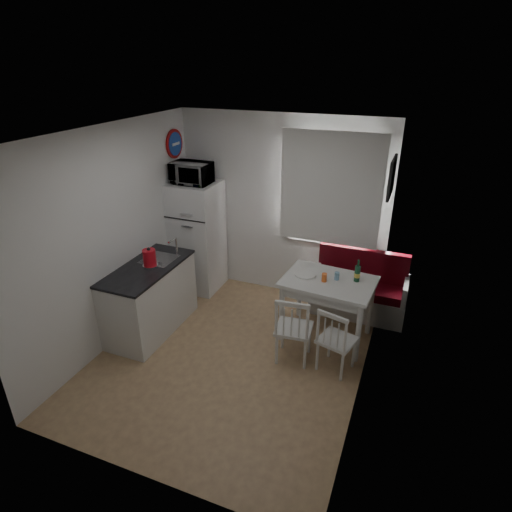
{
  "coord_description": "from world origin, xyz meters",
  "views": [
    {
      "loc": [
        1.79,
        -3.73,
        3.26
      ],
      "look_at": [
        0.11,
        0.5,
        1.12
      ],
      "focal_mm": 30.0,
      "sensor_mm": 36.0,
      "label": 1
    }
  ],
  "objects": [
    {
      "name": "ceiling",
      "position": [
        0.0,
        0.0,
        2.6
      ],
      "size": [
        3.0,
        3.5,
        0.02
      ],
      "primitive_type": "cube",
      "color": "white",
      "rests_on": "wall_back"
    },
    {
      "name": "curtain",
      "position": [
        0.7,
        1.65,
        1.68
      ],
      "size": [
        1.35,
        0.02,
        1.5
      ],
      "primitive_type": "cube",
      "color": "white",
      "rests_on": "wall_back"
    },
    {
      "name": "wall_left",
      "position": [
        -1.5,
        0.0,
        1.3
      ],
      "size": [
        0.02,
        3.5,
        2.6
      ],
      "primitive_type": "cube",
      "color": "white",
      "rests_on": "floor"
    },
    {
      "name": "drinking_glass_orange",
      "position": [
        0.89,
        0.76,
        0.86
      ],
      "size": [
        0.06,
        0.06,
        0.1
      ],
      "primitive_type": "cylinder",
      "color": "orange",
      "rests_on": "dining_table"
    },
    {
      "name": "dining_table",
      "position": [
        0.94,
        0.81,
        0.72
      ],
      "size": [
        1.14,
        0.84,
        0.81
      ],
      "rotation": [
        0.0,
        0.0,
        -0.08
      ],
      "color": "silver",
      "rests_on": "floor"
    },
    {
      "name": "wall_right",
      "position": [
        1.5,
        0.0,
        1.3
      ],
      "size": [
        0.02,
        3.5,
        2.6
      ],
      "primitive_type": "cube",
      "color": "white",
      "rests_on": "floor"
    },
    {
      "name": "kettle",
      "position": [
        -1.15,
        0.17,
        1.03
      ],
      "size": [
        0.19,
        0.19,
        0.25
      ],
      "primitive_type": "cylinder",
      "color": "red",
      "rests_on": "kitchen_counter"
    },
    {
      "name": "microwave",
      "position": [
        -1.18,
        1.35,
        1.79
      ],
      "size": [
        0.53,
        0.36,
        0.3
      ],
      "primitive_type": "imported",
      "color": "white",
      "rests_on": "fridge"
    },
    {
      "name": "window",
      "position": [
        0.7,
        1.72,
        1.62
      ],
      "size": [
        1.22,
        0.06,
        1.47
      ],
      "primitive_type": "cube",
      "color": "silver",
      "rests_on": "wall_back"
    },
    {
      "name": "kitchen_counter",
      "position": [
        -1.2,
        0.16,
        0.46
      ],
      "size": [
        0.62,
        1.32,
        1.16
      ],
      "color": "silver",
      "rests_on": "floor"
    },
    {
      "name": "wall_sign",
      "position": [
        -1.47,
        1.45,
        2.15
      ],
      "size": [
        0.03,
        0.4,
        0.4
      ],
      "primitive_type": "cylinder",
      "rotation": [
        0.0,
        1.57,
        0.0
      ],
      "color": "#183C95",
      "rests_on": "wall_left"
    },
    {
      "name": "plate",
      "position": [
        0.64,
        0.83,
        0.82
      ],
      "size": [
        0.26,
        0.26,
        0.02
      ],
      "primitive_type": "cylinder",
      "color": "white",
      "rests_on": "dining_table"
    },
    {
      "name": "bench",
      "position": [
        1.22,
        1.51,
        0.3
      ],
      "size": [
        1.26,
        0.49,
        0.9
      ],
      "color": "silver",
      "rests_on": "floor"
    },
    {
      "name": "drinking_glass_blue",
      "position": [
        1.02,
        0.86,
        0.86
      ],
      "size": [
        0.06,
        0.06,
        0.1
      ],
      "primitive_type": "cylinder",
      "color": "#74A4C5",
      "rests_on": "dining_table"
    },
    {
      "name": "floor",
      "position": [
        0.0,
        0.0,
        0.0
      ],
      "size": [
        3.0,
        3.5,
        0.02
      ],
      "primitive_type": "cube",
      "color": "#987451",
      "rests_on": "ground"
    },
    {
      "name": "fridge",
      "position": [
        -1.18,
        1.4,
        0.82
      ],
      "size": [
        0.66,
        0.66,
        1.64
      ],
      "primitive_type": "cube",
      "color": "white",
      "rests_on": "floor"
    },
    {
      "name": "wall_back",
      "position": [
        0.0,
        1.75,
        1.3
      ],
      "size": [
        3.0,
        0.02,
        2.6
      ],
      "primitive_type": "cube",
      "color": "white",
      "rests_on": "floor"
    },
    {
      "name": "chair_right",
      "position": [
        1.19,
        0.15,
        0.5
      ],
      "size": [
        0.46,
        0.45,
        0.43
      ],
      "rotation": [
        0.0,
        0.0,
        -0.27
      ],
      "color": "silver",
      "rests_on": "floor"
    },
    {
      "name": "wall_front",
      "position": [
        0.0,
        -1.75,
        1.3
      ],
      "size": [
        3.0,
        0.02,
        2.6
      ],
      "primitive_type": "cube",
      "color": "white",
      "rests_on": "floor"
    },
    {
      "name": "chair_left",
      "position": [
        0.69,
        0.15,
        0.53
      ],
      "size": [
        0.44,
        0.43,
        0.46
      ],
      "rotation": [
        0.0,
        0.0,
        0.1
      ],
      "color": "silver",
      "rests_on": "floor"
    },
    {
      "name": "wine_bottle",
      "position": [
        1.25,
        0.91,
        0.95
      ],
      "size": [
        0.07,
        0.07,
        0.28
      ],
      "primitive_type": null,
      "color": "#154327",
      "rests_on": "dining_table"
    },
    {
      "name": "picture_frame",
      "position": [
        1.48,
        1.1,
        2.05
      ],
      "size": [
        0.04,
        0.52,
        0.42
      ],
      "primitive_type": "cube",
      "color": "black",
      "rests_on": "wall_right"
    }
  ]
}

